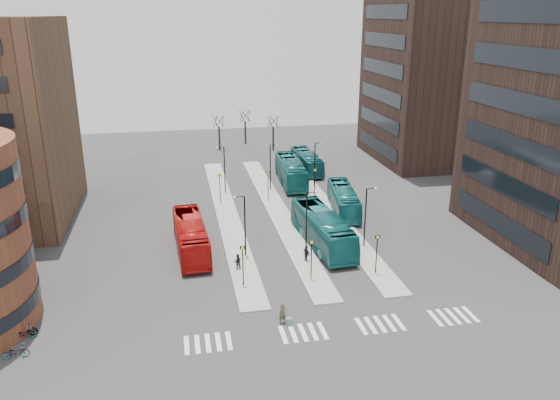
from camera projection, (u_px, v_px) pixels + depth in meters
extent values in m
plane|color=#2C2C2F|center=(331.00, 363.00, 36.73)|extent=(160.00, 160.00, 0.00)
cube|color=gray|center=(227.00, 214.00, 63.82)|extent=(2.50, 45.00, 0.15)
cube|color=gray|center=(277.00, 210.00, 64.91)|extent=(2.50, 45.00, 0.15)
cube|color=gray|center=(326.00, 207.00, 65.99)|extent=(2.50, 45.00, 0.15)
cube|color=navy|center=(289.00, 321.00, 41.15)|extent=(0.49, 0.40, 0.59)
imported|color=#B3110D|center=(191.00, 236.00, 53.49)|extent=(3.35, 11.84, 3.26)
imported|color=#125D5E|center=(322.00, 229.00, 54.96)|extent=(3.91, 12.81, 3.52)
imported|color=#125E5D|center=(291.00, 171.00, 74.96)|extent=(3.50, 12.29, 3.39)
imported|color=#146466|center=(343.00, 200.00, 64.24)|extent=(4.02, 10.94, 2.98)
imported|color=#12555D|center=(307.00, 162.00, 80.77)|extent=(2.69, 10.65, 2.95)
imported|color=#4D452E|center=(283.00, 313.00, 41.23)|extent=(0.69, 0.54, 1.68)
imported|color=black|center=(238.00, 262.00, 49.89)|extent=(0.77, 0.61, 1.54)
imported|color=black|center=(306.00, 254.00, 51.47)|extent=(0.70, 1.05, 1.66)
imported|color=black|center=(339.00, 257.00, 50.81)|extent=(0.74, 1.10, 1.59)
imported|color=gray|center=(15.00, 352.00, 37.15)|extent=(1.82, 0.80, 0.93)
imported|color=gray|center=(25.00, 330.00, 39.61)|extent=(1.77, 0.57, 1.05)
imported|color=gray|center=(23.00, 334.00, 39.21)|extent=(1.95, 1.30, 0.97)
cube|color=silver|center=(187.00, 345.00, 38.72)|extent=(0.35, 2.40, 0.01)
cube|color=silver|center=(197.00, 344.00, 38.85)|extent=(0.35, 2.40, 0.01)
cube|color=silver|center=(208.00, 343.00, 38.99)|extent=(0.35, 2.40, 0.01)
cube|color=silver|center=(218.00, 342.00, 39.13)|extent=(0.35, 2.40, 0.01)
cube|color=silver|center=(229.00, 341.00, 39.26)|extent=(0.35, 2.40, 0.01)
cube|color=silver|center=(283.00, 335.00, 39.99)|extent=(0.35, 2.40, 0.01)
cube|color=silver|center=(293.00, 334.00, 40.12)|extent=(0.35, 2.40, 0.01)
cube|color=silver|center=(303.00, 332.00, 40.26)|extent=(0.35, 2.40, 0.01)
cube|color=silver|center=(313.00, 331.00, 40.39)|extent=(0.35, 2.40, 0.01)
cube|color=silver|center=(323.00, 330.00, 40.53)|extent=(0.35, 2.40, 0.01)
cube|color=silver|center=(361.00, 326.00, 41.07)|extent=(0.35, 2.40, 0.01)
cube|color=silver|center=(371.00, 325.00, 41.21)|extent=(0.35, 2.40, 0.01)
cube|color=silver|center=(380.00, 324.00, 41.34)|extent=(0.35, 2.40, 0.01)
cube|color=silver|center=(389.00, 323.00, 41.48)|extent=(0.35, 2.40, 0.01)
cube|color=silver|center=(399.00, 322.00, 41.61)|extent=(0.35, 2.40, 0.01)
cube|color=silver|center=(435.00, 318.00, 42.16)|extent=(0.35, 2.40, 0.01)
cube|color=silver|center=(444.00, 317.00, 42.29)|extent=(0.35, 2.40, 0.01)
cube|color=silver|center=(453.00, 316.00, 42.43)|extent=(0.35, 2.40, 0.01)
cube|color=silver|center=(462.00, 315.00, 42.57)|extent=(0.35, 2.40, 0.01)
cube|color=silver|center=(471.00, 314.00, 42.70)|extent=(0.35, 2.40, 0.01)
cube|color=black|center=(498.00, 222.00, 54.74)|extent=(0.12, 16.00, 2.00)
cube|color=black|center=(503.00, 184.00, 53.43)|extent=(0.12, 16.00, 2.00)
cube|color=black|center=(509.00, 144.00, 52.13)|extent=(0.12, 16.00, 2.00)
cube|color=black|center=(515.00, 102.00, 50.83)|extent=(0.12, 16.00, 2.00)
cube|color=black|center=(521.00, 58.00, 49.53)|extent=(0.12, 16.00, 2.00)
cube|color=black|center=(528.00, 11.00, 48.23)|extent=(0.12, 16.00, 2.00)
cube|color=#32221B|center=(444.00, 63.00, 84.04)|extent=(20.00, 20.00, 30.00)
cube|color=black|center=(377.00, 145.00, 86.29)|extent=(0.12, 16.00, 2.00)
cube|color=black|center=(379.00, 120.00, 84.99)|extent=(0.12, 16.00, 2.00)
cube|color=black|center=(380.00, 94.00, 83.68)|extent=(0.12, 16.00, 2.00)
cube|color=black|center=(382.00, 68.00, 82.38)|extent=(0.12, 16.00, 2.00)
cube|color=black|center=(384.00, 40.00, 81.08)|extent=(0.12, 16.00, 2.00)
cube|color=black|center=(385.00, 12.00, 79.78)|extent=(0.12, 16.00, 2.00)
cylinder|color=black|center=(243.00, 266.00, 46.45)|extent=(0.10, 0.10, 3.50)
cube|color=black|center=(242.00, 248.00, 45.88)|extent=(0.45, 0.10, 0.30)
cube|color=yellow|center=(243.00, 248.00, 45.82)|extent=(0.20, 0.02, 0.20)
cylinder|color=black|center=(220.00, 189.00, 66.87)|extent=(0.10, 0.10, 3.50)
cube|color=black|center=(219.00, 175.00, 66.30)|extent=(0.45, 0.10, 0.30)
cube|color=yellow|center=(219.00, 175.00, 66.24)|extent=(0.20, 0.02, 0.20)
cylinder|color=black|center=(311.00, 261.00, 47.54)|extent=(0.10, 0.10, 3.50)
cube|color=black|center=(312.00, 242.00, 46.97)|extent=(0.45, 0.10, 0.30)
cube|color=yellow|center=(312.00, 242.00, 46.91)|extent=(0.20, 0.02, 0.20)
cylinder|color=black|center=(268.00, 186.00, 67.95)|extent=(0.10, 0.10, 3.50)
cube|color=black|center=(268.00, 173.00, 67.38)|extent=(0.45, 0.10, 0.30)
cube|color=yellow|center=(268.00, 173.00, 67.33)|extent=(0.20, 0.02, 0.20)
cylinder|color=black|center=(376.00, 255.00, 48.62)|extent=(0.10, 0.10, 3.50)
cube|color=black|center=(378.00, 237.00, 48.05)|extent=(0.45, 0.10, 0.30)
cube|color=yellow|center=(378.00, 237.00, 48.00)|extent=(0.20, 0.02, 0.20)
cylinder|color=black|center=(315.00, 183.00, 69.04)|extent=(0.10, 0.10, 3.50)
cube|color=black|center=(315.00, 170.00, 68.47)|extent=(0.45, 0.10, 0.30)
cube|color=yellow|center=(315.00, 170.00, 68.41)|extent=(0.20, 0.02, 0.20)
cylinder|color=black|center=(245.00, 226.00, 51.79)|extent=(0.14, 0.14, 6.00)
cylinder|color=black|center=(240.00, 197.00, 50.73)|extent=(0.90, 0.08, 0.08)
sphere|color=silver|center=(235.00, 197.00, 50.65)|extent=(0.24, 0.24, 0.24)
cylinder|color=black|center=(225.00, 170.00, 70.35)|extent=(0.14, 0.14, 6.00)
cylinder|color=black|center=(220.00, 147.00, 69.30)|extent=(0.90, 0.08, 0.08)
sphere|color=silver|center=(217.00, 148.00, 69.21)|extent=(0.24, 0.24, 0.24)
cylinder|color=black|center=(306.00, 222.00, 52.88)|extent=(0.14, 0.14, 6.00)
cylinder|color=black|center=(311.00, 192.00, 51.98)|extent=(0.90, 0.08, 0.08)
sphere|color=silver|center=(316.00, 192.00, 52.06)|extent=(0.24, 0.24, 0.24)
cylinder|color=black|center=(270.00, 168.00, 71.44)|extent=(0.14, 0.14, 6.00)
cylinder|color=black|center=(274.00, 145.00, 70.54)|extent=(0.90, 0.08, 0.08)
sphere|color=silver|center=(277.00, 145.00, 70.63)|extent=(0.24, 0.24, 0.24)
cylinder|color=black|center=(365.00, 218.00, 53.96)|extent=(0.14, 0.14, 6.00)
cylinder|color=black|center=(371.00, 189.00, 53.07)|extent=(0.90, 0.08, 0.08)
sphere|color=silver|center=(376.00, 188.00, 53.15)|extent=(0.24, 0.24, 0.24)
cylinder|color=black|center=(315.00, 165.00, 72.53)|extent=(0.14, 0.14, 6.00)
cylinder|color=black|center=(318.00, 143.00, 71.63)|extent=(0.90, 0.08, 0.08)
sphere|color=silver|center=(322.00, 143.00, 71.71)|extent=(0.24, 0.24, 0.24)
cylinder|color=black|center=(219.00, 138.00, 93.25)|extent=(0.30, 0.30, 4.00)
cylinder|color=black|center=(223.00, 121.00, 92.44)|extent=(0.10, 1.56, 1.95)
cylinder|color=black|center=(220.00, 121.00, 92.97)|extent=(1.48, 0.59, 1.97)
cylinder|color=black|center=(215.00, 121.00, 92.59)|extent=(0.90, 1.31, 1.99)
cylinder|color=black|center=(216.00, 122.00, 91.83)|extent=(0.89, 1.31, 1.99)
cylinder|color=black|center=(220.00, 122.00, 91.73)|extent=(1.48, 0.58, 1.97)
cylinder|color=black|center=(245.00, 132.00, 97.87)|extent=(0.30, 0.30, 4.00)
cylinder|color=black|center=(249.00, 116.00, 97.05)|extent=(0.10, 1.56, 1.95)
cylinder|color=black|center=(246.00, 116.00, 97.58)|extent=(1.48, 0.59, 1.97)
cylinder|color=black|center=(242.00, 116.00, 97.21)|extent=(0.90, 1.31, 1.99)
cylinder|color=black|center=(242.00, 117.00, 96.44)|extent=(0.89, 1.31, 1.99)
cylinder|color=black|center=(247.00, 117.00, 96.35)|extent=(1.48, 0.58, 1.97)
cylinder|color=black|center=(273.00, 139.00, 93.03)|extent=(0.30, 0.30, 4.00)
cylinder|color=black|center=(277.00, 122.00, 92.21)|extent=(0.10, 1.56, 1.95)
cylinder|color=black|center=(274.00, 121.00, 92.74)|extent=(1.48, 0.59, 1.97)
cylinder|color=black|center=(269.00, 121.00, 92.36)|extent=(0.90, 1.31, 1.99)
cylinder|color=black|center=(270.00, 122.00, 91.60)|extent=(0.89, 1.31, 1.99)
cylinder|color=black|center=(275.00, 123.00, 91.50)|extent=(1.48, 0.58, 1.97)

